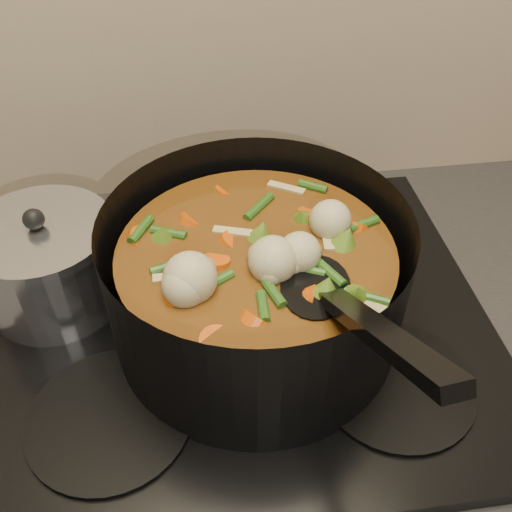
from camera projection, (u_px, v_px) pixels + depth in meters
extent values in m
cube|color=brown|center=(247.00, 494.00, 1.06)|extent=(2.60, 0.60, 0.86)
cube|color=black|center=(243.00, 337.00, 0.76)|extent=(2.64, 0.64, 0.05)
cube|color=black|center=(243.00, 320.00, 0.73)|extent=(0.62, 0.54, 0.02)
cylinder|color=black|center=(110.00, 418.00, 0.61)|extent=(0.18, 0.18, 0.01)
cylinder|color=black|center=(396.00, 383.00, 0.65)|extent=(0.18, 0.18, 0.01)
cylinder|color=black|center=(119.00, 257.00, 0.80)|extent=(0.18, 0.18, 0.01)
cylinder|color=black|center=(340.00, 236.00, 0.84)|extent=(0.18, 0.18, 0.01)
cylinder|color=black|center=(256.00, 279.00, 0.66)|extent=(0.36, 0.36, 0.17)
cylinder|color=black|center=(256.00, 324.00, 0.71)|extent=(0.34, 0.34, 0.01)
cylinder|color=#613410|center=(256.00, 287.00, 0.67)|extent=(0.31, 0.31, 0.12)
cylinder|color=#EA580B|center=(297.00, 249.00, 0.63)|extent=(0.03, 0.04, 0.03)
cylinder|color=#EA580B|center=(288.00, 212.00, 0.68)|extent=(0.05, 0.04, 0.03)
cylinder|color=#EA580B|center=(215.00, 196.00, 0.71)|extent=(0.05, 0.05, 0.03)
cylinder|color=#EA580B|center=(200.00, 246.00, 0.64)|extent=(0.04, 0.04, 0.03)
cylinder|color=#EA580B|center=(185.00, 297.00, 0.58)|extent=(0.04, 0.04, 0.03)
cylinder|color=#EA580B|center=(262.00, 281.00, 0.60)|extent=(0.05, 0.05, 0.03)
cylinder|color=#EA580B|center=(324.00, 277.00, 0.60)|extent=(0.04, 0.04, 0.03)
cylinder|color=#EA580B|center=(346.00, 224.00, 0.67)|extent=(0.04, 0.04, 0.03)
cylinder|color=#EA580B|center=(266.00, 217.00, 0.67)|extent=(0.05, 0.05, 0.03)
cylinder|color=#EA580B|center=(199.00, 212.00, 0.68)|extent=(0.04, 0.05, 0.03)
cylinder|color=#EA580B|center=(215.00, 256.00, 0.62)|extent=(0.04, 0.03, 0.03)
sphere|color=#C6BB8B|center=(320.00, 236.00, 0.63)|extent=(0.05, 0.05, 0.05)
sphere|color=#C6BB8B|center=(244.00, 203.00, 0.67)|extent=(0.05, 0.05, 0.05)
sphere|color=#C6BB8B|center=(191.00, 253.00, 0.61)|extent=(0.05, 0.05, 0.05)
sphere|color=#C6BB8B|center=(278.00, 287.00, 0.57)|extent=(0.05, 0.05, 0.05)
sphere|color=#C6BB8B|center=(316.00, 227.00, 0.64)|extent=(0.05, 0.05, 0.05)
cone|color=#598421|center=(224.00, 309.00, 0.55)|extent=(0.05, 0.05, 0.04)
cone|color=#598421|center=(340.00, 274.00, 0.59)|extent=(0.05, 0.05, 0.04)
cone|color=#598421|center=(304.00, 202.00, 0.68)|extent=(0.05, 0.05, 0.04)
cone|color=#598421|center=(197.00, 208.00, 0.67)|extent=(0.05, 0.05, 0.04)
cone|color=#598421|center=(179.00, 284.00, 0.58)|extent=(0.05, 0.05, 0.04)
cone|color=#598421|center=(302.00, 304.00, 0.56)|extent=(0.05, 0.05, 0.04)
cylinder|color=#305B1A|center=(281.00, 223.00, 0.66)|extent=(0.01, 0.05, 0.01)
cylinder|color=#305B1A|center=(230.00, 188.00, 0.71)|extent=(0.04, 0.04, 0.01)
cylinder|color=#305B1A|center=(181.00, 224.00, 0.65)|extent=(0.05, 0.02, 0.01)
cylinder|color=#305B1A|center=(192.00, 266.00, 0.60)|extent=(0.03, 0.05, 0.01)
cylinder|color=#305B1A|center=(241.00, 280.00, 0.59)|extent=(0.03, 0.05, 0.01)
cylinder|color=#305B1A|center=(319.00, 316.00, 0.55)|extent=(0.05, 0.02, 0.01)
cylinder|color=#305B1A|center=(343.00, 258.00, 0.61)|extent=(0.04, 0.04, 0.01)
cylinder|color=#305B1A|center=(305.00, 221.00, 0.66)|extent=(0.01, 0.05, 0.01)
cylinder|color=#305B1A|center=(258.00, 218.00, 0.66)|extent=(0.04, 0.04, 0.01)
cylinder|color=#305B1A|center=(185.00, 204.00, 0.68)|extent=(0.05, 0.02, 0.01)
cylinder|color=#305B1A|center=(168.00, 254.00, 0.62)|extent=(0.03, 0.05, 0.01)
cylinder|color=#305B1A|center=(214.00, 287.00, 0.58)|extent=(0.03, 0.05, 0.01)
cylinder|color=#305B1A|center=(268.00, 280.00, 0.59)|extent=(0.05, 0.02, 0.01)
cube|color=tan|center=(179.00, 261.00, 0.61)|extent=(0.05, 0.01, 0.00)
cube|color=tan|center=(282.00, 302.00, 0.56)|extent=(0.02, 0.05, 0.00)
cube|color=tan|center=(326.00, 231.00, 0.65)|extent=(0.05, 0.04, 0.00)
cube|color=tan|center=(227.00, 205.00, 0.68)|extent=(0.04, 0.04, 0.00)
cube|color=tan|center=(184.00, 273.00, 0.60)|extent=(0.03, 0.05, 0.00)
ellipsoid|color=black|center=(315.00, 288.00, 0.58)|extent=(0.10, 0.11, 0.01)
cube|color=black|center=(380.00, 334.00, 0.46)|extent=(0.05, 0.20, 0.12)
cylinder|color=silver|center=(50.00, 268.00, 0.72)|extent=(0.17, 0.17, 0.11)
cylinder|color=silver|center=(38.00, 232.00, 0.68)|extent=(0.18, 0.18, 0.01)
sphere|color=black|center=(34.00, 219.00, 0.66)|extent=(0.03, 0.03, 0.03)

